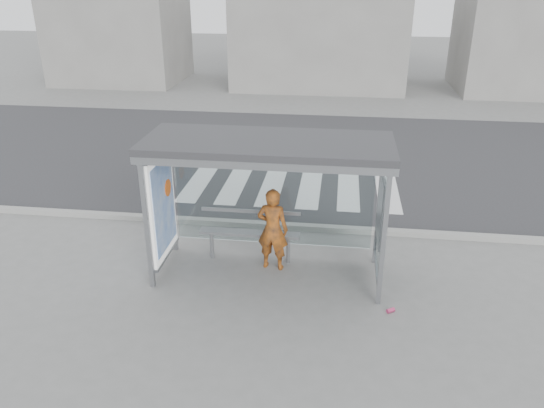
{
  "coord_description": "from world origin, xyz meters",
  "views": [
    {
      "loc": [
        1.2,
        -8.5,
        5.24
      ],
      "look_at": [
        0.05,
        0.2,
        1.35
      ],
      "focal_mm": 35.0,
      "sensor_mm": 36.0,
      "label": 1
    }
  ],
  "objects_px": {
    "person": "(273,229)",
    "bus_shelter": "(247,173)",
    "bench": "(250,233)",
    "soda_can": "(391,310)"
  },
  "relations": [
    {
      "from": "bench",
      "to": "bus_shelter",
      "type": "bearing_deg",
      "value": -82.51
    },
    {
      "from": "bench",
      "to": "soda_can",
      "type": "bearing_deg",
      "value": -28.73
    },
    {
      "from": "bus_shelter",
      "to": "bench",
      "type": "bearing_deg",
      "value": 97.49
    },
    {
      "from": "person",
      "to": "soda_can",
      "type": "distance_m",
      "value": 2.58
    },
    {
      "from": "bench",
      "to": "soda_can",
      "type": "relative_size",
      "value": 14.2
    },
    {
      "from": "person",
      "to": "bus_shelter",
      "type": "bearing_deg",
      "value": 32.93
    },
    {
      "from": "person",
      "to": "soda_can",
      "type": "bearing_deg",
      "value": 158.54
    },
    {
      "from": "bench",
      "to": "person",
      "type": "bearing_deg",
      "value": -26.23
    },
    {
      "from": "person",
      "to": "bench",
      "type": "distance_m",
      "value": 0.58
    },
    {
      "from": "bus_shelter",
      "to": "person",
      "type": "relative_size",
      "value": 2.62
    }
  ]
}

